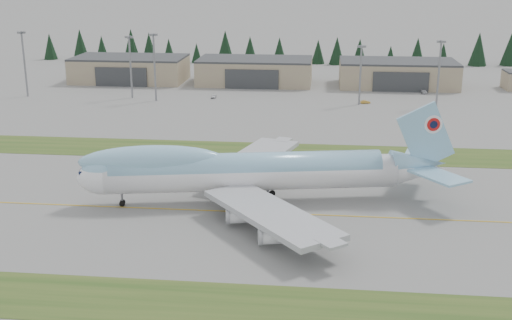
# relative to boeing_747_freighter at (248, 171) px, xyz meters

# --- Properties ---
(ground) EXTENTS (7000.00, 7000.00, 0.00)m
(ground) POSITION_rel_boeing_747_freighter_xyz_m (1.03, -5.93, -7.04)
(ground) COLOR slate
(ground) RESTS_ON ground
(grass_strip_near) EXTENTS (400.00, 14.00, 0.08)m
(grass_strip_near) POSITION_rel_boeing_747_freighter_xyz_m (1.03, -43.93, -7.04)
(grass_strip_near) COLOR #2C4C1B
(grass_strip_near) RESTS_ON ground
(grass_strip_far) EXTENTS (400.00, 18.00, 0.08)m
(grass_strip_far) POSITION_rel_boeing_747_freighter_xyz_m (1.03, 39.07, -7.04)
(grass_strip_far) COLOR #2C4C1B
(grass_strip_far) RESTS_ON ground
(taxiway_line_main) EXTENTS (400.00, 0.40, 0.02)m
(taxiway_line_main) POSITION_rel_boeing_747_freighter_xyz_m (1.03, -5.93, -7.04)
(taxiway_line_main) COLOR gold
(taxiway_line_main) RESTS_ON ground
(boeing_747_freighter) EXTENTS (81.47, 68.82, 21.36)m
(boeing_747_freighter) POSITION_rel_boeing_747_freighter_xyz_m (0.00, 0.00, 0.00)
(boeing_747_freighter) COLOR white
(boeing_747_freighter) RESTS_ON ground
(hangar_left) EXTENTS (48.00, 26.60, 10.80)m
(hangar_left) POSITION_rel_boeing_747_freighter_xyz_m (-68.97, 143.96, -1.65)
(hangar_left) COLOR tan
(hangar_left) RESTS_ON ground
(hangar_center) EXTENTS (48.00, 26.60, 10.80)m
(hangar_center) POSITION_rel_boeing_747_freighter_xyz_m (-13.97, 143.96, -1.65)
(hangar_center) COLOR tan
(hangar_center) RESTS_ON ground
(hangar_right) EXTENTS (48.00, 26.60, 10.80)m
(hangar_right) POSITION_rel_boeing_747_freighter_xyz_m (46.03, 143.96, -1.65)
(hangar_right) COLOR tan
(hangar_right) RESTS_ON ground
(floodlight_masts) EXTENTS (204.90, 10.67, 24.87)m
(floodlight_masts) POSITION_rel_boeing_747_freighter_xyz_m (-3.65, 104.55, 9.35)
(floodlight_masts) COLOR gray
(floodlight_masts) RESTS_ON ground
(service_vehicle_a) EXTENTS (1.68, 4.04, 1.37)m
(service_vehicle_a) POSITION_rel_boeing_747_freighter_xyz_m (-26.36, 110.70, -7.04)
(service_vehicle_a) COLOR silver
(service_vehicle_a) RESTS_ON ground
(service_vehicle_b) EXTENTS (3.79, 2.12, 1.18)m
(service_vehicle_b) POSITION_rel_boeing_747_freighter_xyz_m (30.86, 106.61, -7.04)
(service_vehicle_b) COLOR gold
(service_vehicle_b) RESTS_ON ground
(service_vehicle_c) EXTENTS (2.27, 4.75, 1.33)m
(service_vehicle_c) POSITION_rel_boeing_747_freighter_xyz_m (55.15, 128.49, -7.04)
(service_vehicle_c) COLOR silver
(service_vehicle_c) RESTS_ON ground
(conifer_belt) EXTENTS (273.99, 15.72, 16.83)m
(conifer_belt) POSITION_rel_boeing_747_freighter_xyz_m (4.36, 206.41, 0.42)
(conifer_belt) COLOR black
(conifer_belt) RESTS_ON ground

